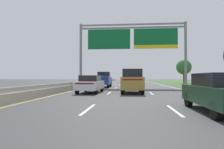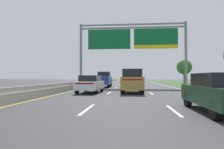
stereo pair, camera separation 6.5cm
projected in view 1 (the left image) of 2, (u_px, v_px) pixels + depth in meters
The scene contains 10 objects.
ground_plane at pixel (130, 86), 33.00m from camera, with size 220.00×220.00×0.00m, color #3D3D3F.
lane_striping at pixel (130, 86), 32.55m from camera, with size 11.96×106.00×0.01m.
grass_verge_right at pixel (218, 86), 31.77m from camera, with size 14.00×110.00×0.02m, color #3D602D.
median_barrier_concrete at pixel (91, 84), 33.59m from camera, with size 0.60×110.00×0.85m.
overhead_sign_gantry at pixel (132, 41), 27.97m from camera, with size 15.06×0.42×9.09m.
pickup_truck_blue at pixel (103, 80), 28.41m from camera, with size 2.06×5.42×2.20m.
car_gold_centre_lane_suv at pixel (132, 81), 17.85m from camera, with size 1.90×4.70×2.11m.
car_white_left_lane_sedan at pixel (90, 84), 17.98m from camera, with size 1.93×4.45×1.57m.
car_darkgreen_right_lane_sedan at pixel (220, 92), 7.90m from camera, with size 1.86×4.42×1.57m.
roadside_tree_far at pixel (184, 67), 44.60m from camera, with size 3.32×3.32×5.35m.
Camera 1 is at (-0.03, 1.84, 1.40)m, focal length 31.98 mm.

